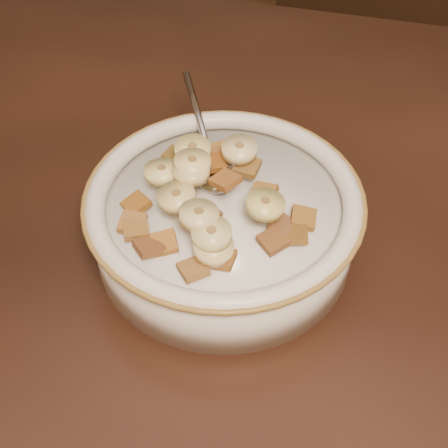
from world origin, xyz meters
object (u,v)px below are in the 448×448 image
(cereal_bowl, at_px, (224,226))
(table, at_px, (330,280))
(chair, at_px, (345,95))
(spoon, at_px, (215,172))

(cereal_bowl, bearing_deg, table, 4.03)
(table, xyz_separation_m, chair, (-0.06, 0.67, -0.26))
(chair, relative_size, spoon, 17.32)
(table, distance_m, spoon, 0.14)
(table, height_order, chair, chair)
(chair, xyz_separation_m, spoon, (-0.06, -0.64, 0.34))
(table, height_order, cereal_bowl, cereal_bowl)
(table, height_order, spoon, spoon)
(cereal_bowl, bearing_deg, chair, 86.74)
(spoon, bearing_deg, chair, -125.43)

